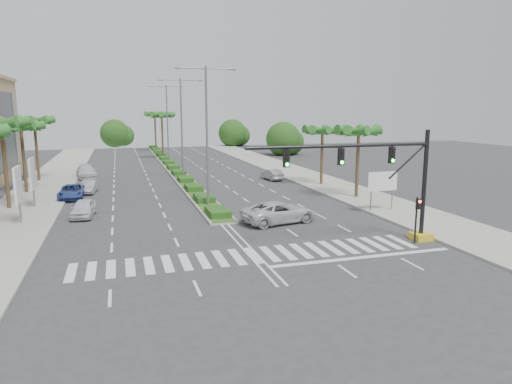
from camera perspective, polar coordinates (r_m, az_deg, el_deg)
ground at (r=27.04m, az=-0.32°, el=-7.94°), size 160.00×160.00×0.00m
footpath_right at (r=50.66m, az=9.81°, el=0.63°), size 6.00×120.00×0.15m
footpath_left at (r=46.10m, az=-26.38°, el=-1.26°), size 6.00×120.00×0.15m
median at (r=70.50m, az=-10.75°, el=3.33°), size 2.20×75.00×0.20m
median_grass at (r=70.49m, az=-10.76°, el=3.42°), size 1.80×75.00×0.04m
signal_gantry at (r=30.08m, az=16.86°, el=0.28°), size 12.60×1.20×7.20m
pedestrian_signal at (r=30.56m, az=19.50°, el=-2.42°), size 0.28×0.36×3.00m
direction_sign at (r=39.13m, az=15.52°, el=1.10°), size 2.70×0.11×3.40m
billboard_near at (r=37.74m, az=-27.62°, el=0.75°), size 0.18×2.10×4.35m
billboard_far at (r=43.59m, az=-26.19°, el=2.00°), size 0.18×2.10×4.35m
palm_left_mid at (r=43.64m, az=-29.23°, el=7.19°), size 4.57×4.68×7.95m
palm_left_far at (r=51.50m, az=-27.31°, el=6.99°), size 4.57×4.68×7.35m
palm_left_end at (r=59.37m, az=-25.97°, el=7.76°), size 4.57×4.68×7.75m
palm_right_near at (r=44.39m, az=12.71°, el=7.15°), size 4.57×4.68×7.05m
palm_right_far at (r=51.52m, az=8.31°, el=7.37°), size 4.57×4.68×6.75m
palm_median_a at (r=79.97m, az=-11.71°, el=9.18°), size 4.57×4.68×8.05m
palm_median_b at (r=94.91m, az=-12.55°, el=9.30°), size 4.57×4.68×8.05m
streetlight_near at (r=39.34m, az=-6.17°, el=7.84°), size 5.10×0.25×12.00m
streetlight_mid at (r=55.13m, az=-9.29°, el=8.46°), size 5.10×0.25×12.00m
streetlight_far at (r=71.02m, az=-11.03°, el=8.80°), size 5.10×0.25×12.00m
car_parked_a at (r=38.83m, az=-20.75°, el=-1.91°), size 2.04×4.21×1.38m
car_parked_b at (r=49.76m, az=-20.13°, el=0.64°), size 1.84×4.03×1.28m
car_parked_c at (r=47.11m, az=-22.05°, el=0.03°), size 2.27×4.85×1.34m
car_parked_d at (r=60.99m, az=-20.46°, el=2.43°), size 2.88×5.61×1.56m
car_crossing at (r=34.50m, az=2.91°, el=-2.52°), size 6.25×3.82×1.62m
car_right at (r=55.39m, az=1.99°, el=2.20°), size 1.88×4.10×1.30m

